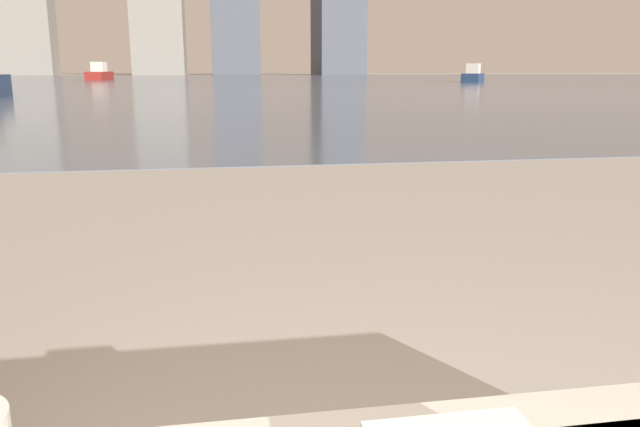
# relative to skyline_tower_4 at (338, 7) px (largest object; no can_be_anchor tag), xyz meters

# --- Properties ---
(harbor_water) EXTENTS (180.00, 110.00, 0.01)m
(harbor_water) POSITION_rel_skyline_tower_4_xyz_m (-23.07, -56.00, -12.07)
(harbor_water) COLOR slate
(harbor_water) RESTS_ON ground_plane
(harbor_boat_1) EXTENTS (2.02, 4.68, 1.70)m
(harbor_boat_1) POSITION_rel_skyline_tower_4_xyz_m (-34.07, -53.69, -11.47)
(harbor_boat_1) COLOR maroon
(harbor_boat_1) RESTS_ON harbor_water
(harbor_boat_4) EXTENTS (3.21, 4.11, 1.49)m
(harbor_boat_4) POSITION_rel_skyline_tower_4_xyz_m (-2.29, -68.55, -11.54)
(harbor_boat_4) COLOR navy
(harbor_boat_4) RESTS_ON harbor_water
(skyline_tower_3) EXTENTS (8.59, 6.09, 22.38)m
(skyline_tower_3) POSITION_rel_skyline_tower_4_xyz_m (-18.89, 0.00, -0.89)
(skyline_tower_3) COLOR #4C515B
(skyline_tower_3) RESTS_ON ground_plane
(skyline_tower_4) EXTENTS (8.17, 12.85, 24.16)m
(skyline_tower_4) POSITION_rel_skyline_tower_4_xyz_m (0.00, 0.00, 0.00)
(skyline_tower_4) COLOR #4C515B
(skyline_tower_4) RESTS_ON ground_plane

